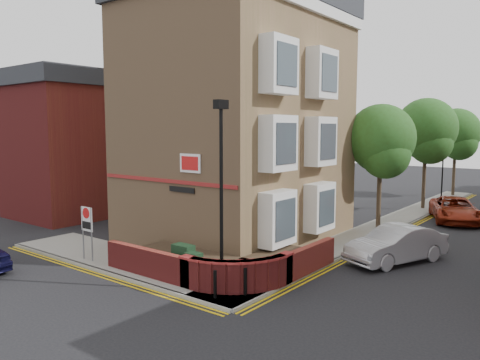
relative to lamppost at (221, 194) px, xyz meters
name	(u,v)px	position (x,y,z in m)	size (l,w,h in m)	color
ground	(163,292)	(-1.60, -1.20, -3.34)	(120.00, 120.00, 0.00)	black
pavement_corner	(131,262)	(-5.10, 0.30, -3.28)	(13.00, 3.00, 0.12)	gray
pavement_main	(391,223)	(0.40, 14.80, -3.28)	(2.00, 32.00, 0.12)	gray
kerb_side	(100,271)	(-5.10, -1.20, -3.28)	(13.00, 0.15, 0.12)	gray
kerb_main_near	(408,225)	(1.40, 14.80, -3.28)	(0.15, 32.00, 0.12)	gray
yellow_lines_side	(95,274)	(-5.10, -1.45, -3.34)	(13.00, 0.28, 0.01)	gold
yellow_lines_main	(413,226)	(1.65, 14.80, -3.34)	(0.28, 32.00, 0.01)	gold
corner_building	(241,114)	(-4.44, 6.80, 2.88)	(8.95, 10.40, 13.60)	#A17A56
garden_wall	(212,274)	(-1.60, 1.30, -3.34)	(6.80, 6.00, 1.20)	maroon
lamppost	(221,194)	(0.00, 0.00, 0.00)	(0.25, 0.50, 6.30)	black
utility_cabinet_large	(183,261)	(-1.90, 0.10, -2.62)	(0.80, 0.45, 1.20)	black
utility_cabinet_small	(194,268)	(-1.10, -0.20, -2.67)	(0.55, 0.40, 1.10)	black
bollard_near	(215,284)	(0.40, -0.80, -2.77)	(0.11, 0.11, 0.90)	black
bollard_far	(245,282)	(1.00, 0.00, -2.77)	(0.11, 0.11, 0.90)	black
zone_sign	(87,223)	(-6.60, -0.70, -1.70)	(0.72, 0.07, 2.20)	slate
side_building	(95,143)	(-16.60, 6.80, 1.20)	(6.40, 10.40, 9.00)	maroon
tree_near	(381,143)	(0.40, 12.85, 1.36)	(3.64, 3.65, 6.70)	#382B1E
tree_mid	(426,133)	(0.40, 20.85, 1.85)	(4.03, 4.03, 7.42)	#382B1E
tree_far	(456,136)	(0.40, 28.85, 1.57)	(3.81, 3.81, 7.00)	#382B1E
traffic_light_assembly	(443,166)	(0.80, 23.80, -0.56)	(0.20, 0.16, 4.20)	black
silver_car_near	(396,244)	(3.40, 7.12, -2.59)	(1.59, 4.56, 1.50)	#ADAEB5
red_car_main	(455,209)	(3.14, 17.74, -2.62)	(2.40, 5.19, 1.44)	maroon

